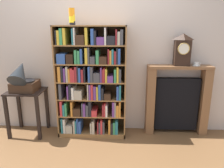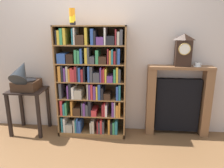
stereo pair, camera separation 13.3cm
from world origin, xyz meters
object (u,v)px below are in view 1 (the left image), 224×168
at_px(fireplace_mantel, 177,100).
at_px(bookshelf, 91,84).
at_px(side_table_left, 27,102).
at_px(mantel_clock, 182,50).
at_px(teacup_with_saucer, 196,64).
at_px(cup_stack, 72,17).
at_px(gramophone, 22,78).

bearing_deg(fireplace_mantel, bookshelf, -175.50).
distance_m(side_table_left, fireplace_mantel, 2.26).
relative_size(bookshelf, fireplace_mantel, 1.53).
distance_m(mantel_clock, teacup_with_saucer, 0.29).
xyz_separation_m(cup_stack, teacup_with_saucer, (1.75, 0.09, -0.65)).
height_order(fireplace_mantel, mantel_clock, mantel_clock).
bearing_deg(gramophone, mantel_clock, 4.57).
distance_m(bookshelf, cup_stack, 0.97).
bearing_deg(mantel_clock, gramophone, -175.43).
xyz_separation_m(cup_stack, mantel_clock, (1.54, 0.09, -0.45)).
distance_m(gramophone, fireplace_mantel, 2.30).
height_order(side_table_left, mantel_clock, mantel_clock).
distance_m(bookshelf, gramophone, 0.98).
bearing_deg(fireplace_mantel, teacup_with_saucer, -3.97).
xyz_separation_m(side_table_left, gramophone, (-0.00, -0.06, 0.38)).
bearing_deg(bookshelf, fireplace_mantel, 4.50).
height_order(fireplace_mantel, teacup_with_saucer, teacup_with_saucer).
height_order(bookshelf, gramophone, bookshelf).
distance_m(side_table_left, mantel_clock, 2.41).
bearing_deg(bookshelf, side_table_left, -178.03).
relative_size(gramophone, fireplace_mantel, 0.48).
xyz_separation_m(fireplace_mantel, teacup_with_saucer, (0.23, -0.02, 0.56)).
bearing_deg(bookshelf, teacup_with_saucer, 3.24).
distance_m(gramophone, teacup_with_saucer, 2.50).
distance_m(cup_stack, side_table_left, 1.43).
bearing_deg(fireplace_mantel, gramophone, -174.95).
bearing_deg(side_table_left, bookshelf, 1.97).
bearing_deg(teacup_with_saucer, bookshelf, -176.76).
relative_size(cup_stack, teacup_with_saucer, 1.84).
xyz_separation_m(side_table_left, mantel_clock, (2.27, 0.12, 0.78)).
relative_size(bookshelf, gramophone, 3.20).
xyz_separation_m(bookshelf, gramophone, (-0.97, -0.10, 0.10)).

